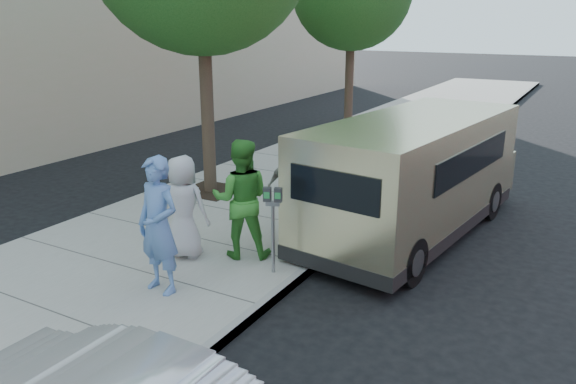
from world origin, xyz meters
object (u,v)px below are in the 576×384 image
object	(u,v)px
parking_meter	(273,212)
person_green_shirt	(241,199)
person_striped_polo	(296,187)
person_gray_shirt	(183,207)
person_officer	(159,226)
van	(416,174)

from	to	relation	value
parking_meter	person_green_shirt	bearing A→B (deg)	137.11
person_striped_polo	person_gray_shirt	bearing A→B (deg)	25.17
parking_meter	person_officer	size ratio (longest dim) A/B	0.69
person_officer	person_green_shirt	world-z (taller)	person_officer
person_green_shirt	person_striped_polo	bearing A→B (deg)	-130.95
person_officer	person_gray_shirt	size ratio (longest dim) A/B	1.17
person_gray_shirt	person_striped_polo	world-z (taller)	person_striped_polo
van	person_striped_polo	size ratio (longest dim) A/B	3.53
person_gray_shirt	person_striped_polo	size ratio (longest dim) A/B	0.97
van	person_gray_shirt	xyz separation A→B (m)	(-2.78, -3.15, -0.17)
parking_meter	person_gray_shirt	xyz separation A→B (m)	(-1.56, -0.16, -0.14)
van	person_officer	distance (m)	4.83
parking_meter	person_green_shirt	distance (m)	0.82
person_gray_shirt	person_officer	bearing A→B (deg)	102.28
van	person_green_shirt	size ratio (longest dim) A/B	3.15
person_officer	person_gray_shirt	world-z (taller)	person_officer
parking_meter	person_officer	world-z (taller)	person_officer
person_officer	person_green_shirt	xyz separation A→B (m)	(0.31, 1.57, -0.01)
person_green_shirt	person_gray_shirt	distance (m)	0.93
person_green_shirt	person_striped_polo	world-z (taller)	person_green_shirt
parking_meter	person_striped_polo	bearing A→B (deg)	85.82
parking_meter	person_green_shirt	world-z (taller)	person_green_shirt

